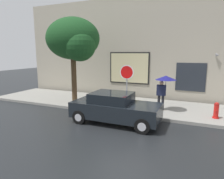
# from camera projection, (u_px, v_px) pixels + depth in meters

# --- Properties ---
(ground_plane) EXTENTS (60.00, 60.00, 0.00)m
(ground_plane) POSITION_uv_depth(u_px,v_px,m) (123.00, 123.00, 9.28)
(ground_plane) COLOR black
(sidewalk) EXTENTS (20.00, 4.00, 0.15)m
(sidewalk) POSITION_uv_depth(u_px,v_px,m) (140.00, 106.00, 11.98)
(sidewalk) COLOR gray
(sidewalk) RESTS_ON ground
(building_facade) EXTENTS (20.00, 0.67, 7.00)m
(building_facade) POSITION_uv_depth(u_px,v_px,m) (151.00, 49.00, 13.62)
(building_facade) COLOR #B2A893
(building_facade) RESTS_ON ground
(parked_car) EXTENTS (4.06, 1.82, 1.41)m
(parked_car) POSITION_uv_depth(u_px,v_px,m) (115.00, 108.00, 9.28)
(parked_car) COLOR black
(parked_car) RESTS_ON ground
(fire_hydrant) EXTENTS (0.30, 0.44, 0.78)m
(fire_hydrant) POSITION_uv_depth(u_px,v_px,m) (216.00, 110.00, 9.49)
(fire_hydrant) COLOR red
(fire_hydrant) RESTS_ON sidewalk
(pedestrian_with_umbrella) EXTENTS (1.10, 1.10, 1.89)m
(pedestrian_with_umbrella) POSITION_uv_depth(u_px,v_px,m) (165.00, 82.00, 10.60)
(pedestrian_with_umbrella) COLOR black
(pedestrian_with_umbrella) RESTS_ON sidewalk
(street_tree) EXTENTS (3.30, 2.81, 5.14)m
(street_tree) POSITION_uv_depth(u_px,v_px,m) (74.00, 40.00, 11.75)
(street_tree) COLOR #4C3823
(street_tree) RESTS_ON sidewalk
(stop_sign) EXTENTS (0.76, 0.10, 2.45)m
(stop_sign) POSITION_uv_depth(u_px,v_px,m) (127.00, 79.00, 10.59)
(stop_sign) COLOR gray
(stop_sign) RESTS_ON sidewalk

